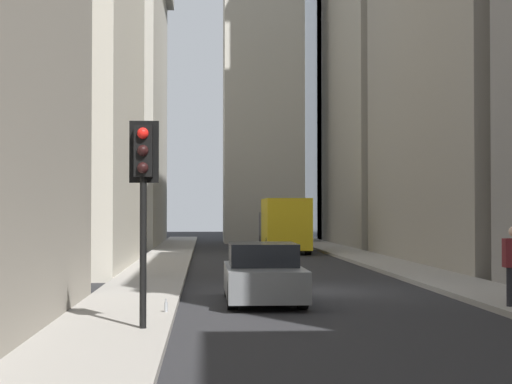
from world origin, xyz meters
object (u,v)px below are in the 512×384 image
at_px(delivery_truck, 284,225).
at_px(hatchback_grey, 263,275).
at_px(traffic_light_foreground, 143,175).
at_px(discarded_bottle, 166,307).

xyz_separation_m(delivery_truck, hatchback_grey, (-24.09, 2.80, -0.80)).
bearing_deg(traffic_light_foreground, delivery_truck, -10.19).
bearing_deg(traffic_light_foreground, discarded_bottle, -7.11).
relative_size(traffic_light_foreground, discarded_bottle, 13.49).
distance_m(hatchback_grey, traffic_light_foreground, 6.16).
distance_m(delivery_truck, hatchback_grey, 24.27).
bearing_deg(traffic_light_foreground, hatchback_grey, -25.31).
bearing_deg(discarded_bottle, delivery_truck, -10.46).
bearing_deg(delivery_truck, traffic_light_foreground, 169.81).
distance_m(delivery_truck, discarded_bottle, 27.44).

